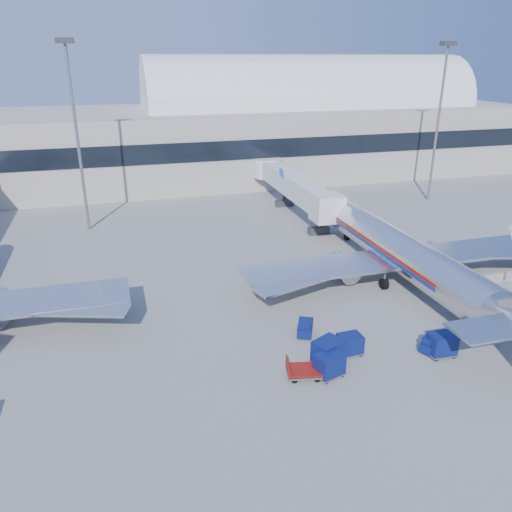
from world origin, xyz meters
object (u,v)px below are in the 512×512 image
object	(u,v)px
tug_left	(305,327)
mast_west	(74,110)
mast_east	(441,100)
tug_lead	(432,344)
cart_solo_near	(442,344)
cart_train_c	(329,365)
jetbridge_near	(290,183)
barrier_near	(489,278)
cart_train_a	(350,344)
airliner_main	(405,254)
tug_right	(500,316)
cart_train_b	(328,351)
cart_open_red	(305,371)

from	to	relation	value
tug_left	mast_west	bearing A→B (deg)	53.69
mast_east	mast_west	bearing A→B (deg)	180.00
tug_lead	cart_solo_near	xyz separation A→B (m)	(0.37, -0.64, 0.32)
cart_train_c	jetbridge_near	bearing A→B (deg)	57.25
barrier_near	cart_train_c	xyz separation A→B (m)	(-21.33, -9.93, 0.47)
cart_train_a	cart_solo_near	size ratio (longest dim) A/B	0.92
tug_left	cart_train_a	distance (m)	4.18
cart_train_a	tug_lead	bearing A→B (deg)	-15.92
mast_east	tug_left	world-z (taller)	mast_east
airliner_main	mast_west	xyz separation A→B (m)	(-30.00, 25.49, 11.87)
tug_right	cart_train_a	distance (m)	14.05
jetbridge_near	tug_right	bearing A→B (deg)	-81.00
jetbridge_near	tug_left	bearing A→B (deg)	-107.61
barrier_near	cart_train_a	distance (m)	20.32
mast_west	tug_left	world-z (taller)	mast_west
cart_train_b	cart_train_a	bearing A→B (deg)	-7.66
tug_right	tug_left	size ratio (longest dim) A/B	0.96
cart_solo_near	cart_train_c	bearing A→B (deg)	-176.65
tug_right	cart_train_c	world-z (taller)	cart_train_c
barrier_near	cart_open_red	bearing A→B (deg)	-157.39
barrier_near	tug_left	world-z (taller)	tug_left
mast_east	cart_train_a	xyz separation A→B (m)	(-30.75, -35.82, -13.94)
cart_train_b	cart_open_red	world-z (taller)	cart_train_b
cart_train_c	tug_left	bearing A→B (deg)	68.59
cart_solo_near	mast_west	bearing A→B (deg)	126.90
tug_right	cart_train_b	xyz separation A→B (m)	(-16.09, -1.43, 0.35)
mast_east	cart_open_red	distance (m)	53.28
cart_solo_near	cart_train_b	bearing A→B (deg)	173.75
cart_train_b	cart_solo_near	xyz separation A→B (m)	(8.50, -1.34, -0.07)
jetbridge_near	tug_lead	size ratio (longest dim) A/B	11.94
tug_right	cart_open_red	world-z (taller)	tug_right
cart_train_b	cart_train_c	distance (m)	1.53
airliner_main	tug_lead	size ratio (longest dim) A/B	16.18
cart_solo_near	barrier_near	bearing A→B (deg)	41.32
tug_lead	cart_train_a	world-z (taller)	cart_train_a
tug_lead	cart_train_a	distance (m)	6.22
tug_lead	tug_right	world-z (taller)	tug_right
airliner_main	tug_lead	xyz separation A→B (m)	(-4.68, -11.69, -2.31)
airliner_main	jetbridge_near	bearing A→B (deg)	95.22
cart_train_a	cart_open_red	distance (m)	4.58
mast_east	cart_train_b	world-z (taller)	mast_east
airliner_main	cart_open_red	xyz separation A→B (m)	(-14.97, -12.07, -2.45)
cart_train_a	cart_open_red	world-z (taller)	cart_train_a
jetbridge_near	mast_west	distance (m)	29.67
tug_lead	cart_solo_near	bearing A→B (deg)	-84.37
barrier_near	tug_left	bearing A→B (deg)	-168.54
jetbridge_near	cart_train_a	xyz separation A→B (m)	(-8.35, -36.63, -3.07)
mast_west	cart_train_a	world-z (taller)	mast_west
airliner_main	cart_train_a	world-z (taller)	airliner_main
cart_solo_near	cart_open_red	world-z (taller)	cart_solo_near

